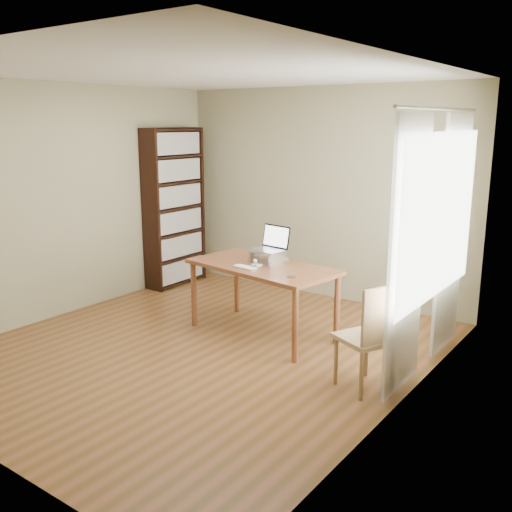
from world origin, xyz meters
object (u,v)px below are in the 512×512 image
at_px(desk, 262,273).
at_px(cat, 270,258).
at_px(bookshelf, 174,208).
at_px(keyboard, 245,267).
at_px(chair, 374,333).
at_px(laptop, 270,244).

distance_m(desk, cat, 0.18).
bearing_deg(bookshelf, cat, -20.35).
bearing_deg(cat, keyboard, -91.80).
bearing_deg(keyboard, chair, -5.64).
bearing_deg(bookshelf, desk, -23.16).
distance_m(cat, chair, 1.61).
height_order(desk, laptop, laptop).
xyz_separation_m(laptop, cat, (0.02, -0.03, -0.14)).
xyz_separation_m(bookshelf, chair, (3.55, -1.41, -0.55)).
bearing_deg(cat, bookshelf, 170.87).
bearing_deg(cat, chair, -12.12).
relative_size(bookshelf, cat, 4.50).
height_order(desk, cat, cat).
bearing_deg(laptop, bookshelf, 167.98).
relative_size(desk, cat, 3.50).
height_order(laptop, chair, laptop).
bearing_deg(desk, keyboard, -96.65).
bearing_deg(keyboard, cat, 82.32).
height_order(laptop, keyboard, laptop).
distance_m(desk, laptop, 0.31).
distance_m(bookshelf, keyboard, 2.32).
xyz_separation_m(keyboard, cat, (0.08, 0.33, 0.05)).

